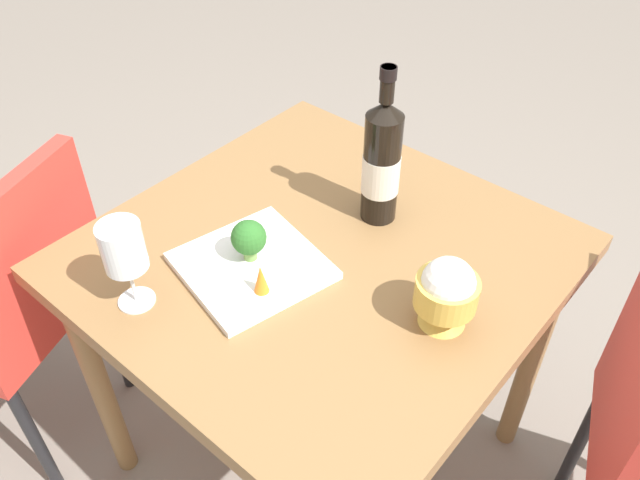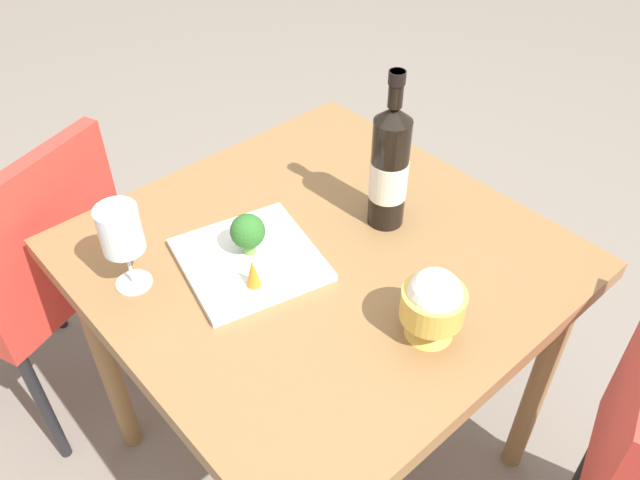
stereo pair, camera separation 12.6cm
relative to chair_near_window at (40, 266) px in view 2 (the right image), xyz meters
The scene contains 9 objects.
ground_plane 0.87m from the chair_near_window, 145.93° to the right, with size 8.00×8.00×0.00m, color gray.
dining_table 0.70m from the chair_near_window, 145.93° to the right, with size 0.85×0.85×0.73m.
chair_near_window is the anchor object (origin of this frame).
wine_bottle 0.88m from the chair_near_window, 136.91° to the right, with size 0.08×0.08×0.34m.
wine_glass 0.53m from the chair_near_window, behind, with size 0.08×0.08×0.18m.
rice_bowl 0.98m from the chair_near_window, 155.88° to the right, with size 0.11×0.11×0.14m.
serving_plate 0.61m from the chair_near_window, 152.43° to the right, with size 0.30×0.30×0.02m.
broccoli_floret 0.63m from the chair_near_window, 151.05° to the right, with size 0.07×0.07×0.09m.
carrot_garnish_left 0.66m from the chair_near_window, 158.56° to the right, with size 0.03×0.03×0.06m.
Camera 2 is at (-0.71, 0.63, 1.60)m, focal length 36.22 mm.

